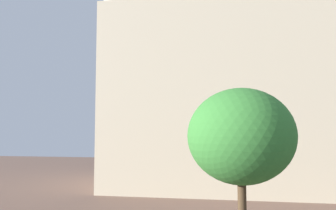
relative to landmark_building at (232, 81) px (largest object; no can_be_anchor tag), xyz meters
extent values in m
cube|color=beige|center=(0.15, 0.29, -1.93)|extent=(22.40, 13.90, 16.08)
cube|color=#38424C|center=(0.15, 0.29, 7.31)|extent=(20.61, 12.79, 2.40)
cube|color=beige|center=(-1.21, 0.29, 4.27)|extent=(4.93, 4.93, 28.48)
cylinder|color=beige|center=(-9.55, -5.16, -0.09)|extent=(2.80, 2.80, 19.76)
ellipsoid|color=#387F33|center=(0.28, -18.59, -5.09)|extent=(4.47, 4.47, 4.02)
camera|label=1|loc=(-0.13, -33.32, -4.96)|focal=36.88mm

